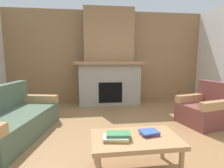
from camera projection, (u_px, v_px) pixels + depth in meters
The scene contains 8 objects.
ground at pixel (129, 144), 2.80m from camera, with size 9.00×9.00×0.00m, color olive.
wall_back_wood_panel at pixel (107, 57), 5.55m from camera, with size 6.00×0.12×2.70m, color #997047.
fireplace at pixel (109, 63), 5.21m from camera, with size 1.90×0.82×2.70m.
couch at pixel (11, 121), 3.01m from camera, with size 1.20×1.94×0.85m.
armchair at pixel (205, 110), 3.60m from camera, with size 0.91×0.91×0.85m.
coffee_table at pixel (135, 142), 2.07m from camera, with size 1.00×0.60×0.43m.
book_stack_near_edge at pixel (117, 137), 1.98m from camera, with size 0.32×0.22×0.08m.
book_stack_center at pixel (149, 132), 2.14m from camera, with size 0.24×0.23×0.05m.
Camera 1 is at (-0.61, -2.58, 1.33)m, focal length 28.97 mm.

